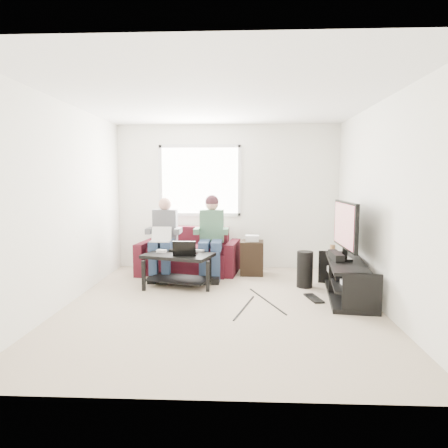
# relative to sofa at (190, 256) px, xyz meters

# --- Properties ---
(floor) EXTENTS (4.50, 4.50, 0.00)m
(floor) POSITION_rel_sofa_xyz_m (0.64, -1.82, -0.30)
(floor) COLOR tan
(floor) RESTS_ON ground
(ceiling) EXTENTS (4.50, 4.50, 0.00)m
(ceiling) POSITION_rel_sofa_xyz_m (0.64, -1.82, 2.30)
(ceiling) COLOR white
(ceiling) RESTS_ON wall_back
(wall_back) EXTENTS (4.50, 0.00, 4.50)m
(wall_back) POSITION_rel_sofa_xyz_m (0.64, 0.43, 1.00)
(wall_back) COLOR white
(wall_back) RESTS_ON floor
(wall_front) EXTENTS (4.50, 0.00, 4.50)m
(wall_front) POSITION_rel_sofa_xyz_m (0.64, -4.07, 1.00)
(wall_front) COLOR white
(wall_front) RESTS_ON floor
(wall_left) EXTENTS (0.00, 4.50, 4.50)m
(wall_left) POSITION_rel_sofa_xyz_m (-1.36, -1.82, 1.00)
(wall_left) COLOR white
(wall_left) RESTS_ON floor
(wall_right) EXTENTS (0.00, 4.50, 4.50)m
(wall_right) POSITION_rel_sofa_xyz_m (2.64, -1.82, 1.00)
(wall_right) COLOR white
(wall_right) RESTS_ON floor
(window) EXTENTS (1.48, 0.04, 1.28)m
(window) POSITION_rel_sofa_xyz_m (0.14, 0.42, 1.30)
(window) COLOR white
(window) RESTS_ON wall_back
(sofa) EXTENTS (1.77, 0.96, 0.78)m
(sofa) POSITION_rel_sofa_xyz_m (0.00, 0.00, 0.00)
(sofa) COLOR #401015
(sofa) RESTS_ON floor
(person_left) EXTENTS (0.40, 0.71, 1.32)m
(person_left) POSITION_rel_sofa_xyz_m (-0.40, -0.27, 0.42)
(person_left) COLOR navy
(person_left) RESTS_ON sofa
(person_right) EXTENTS (0.40, 0.71, 1.36)m
(person_right) POSITION_rel_sofa_xyz_m (0.40, -0.25, 0.48)
(person_right) COLOR navy
(person_right) RESTS_ON sofa
(laptop_silver) EXTENTS (0.36, 0.28, 0.24)m
(laptop_silver) POSITION_rel_sofa_xyz_m (-0.40, -0.53, 0.39)
(laptop_silver) COLOR silver
(laptop_silver) RESTS_ON person_left
(coffee_table) EXTENTS (1.13, 0.87, 0.50)m
(coffee_table) POSITION_rel_sofa_xyz_m (-0.05, -0.92, 0.07)
(coffee_table) COLOR black
(coffee_table) RESTS_ON floor
(laptop_black) EXTENTS (0.40, 0.34, 0.24)m
(laptop_black) POSITION_rel_sofa_xyz_m (0.07, -1.00, 0.32)
(laptop_black) COLOR black
(laptop_black) RESTS_ON coffee_table
(controller_a) EXTENTS (0.16, 0.12, 0.04)m
(controller_a) POSITION_rel_sofa_xyz_m (-0.33, -0.80, 0.22)
(controller_a) COLOR silver
(controller_a) RESTS_ON coffee_table
(controller_b) EXTENTS (0.16, 0.12, 0.04)m
(controller_b) POSITION_rel_sofa_xyz_m (-0.15, -0.74, 0.22)
(controller_b) COLOR black
(controller_b) RESTS_ON coffee_table
(controller_c) EXTENTS (0.16, 0.13, 0.04)m
(controller_c) POSITION_rel_sofa_xyz_m (0.25, -0.77, 0.22)
(controller_c) COLOR gray
(controller_c) RESTS_ON coffee_table
(tv_stand) EXTENTS (0.67, 1.59, 0.51)m
(tv_stand) POSITION_rel_sofa_xyz_m (2.34, -1.39, -0.07)
(tv_stand) COLOR black
(tv_stand) RESTS_ON floor
(tv) EXTENTS (0.12, 1.10, 0.81)m
(tv) POSITION_rel_sofa_xyz_m (2.34, -1.29, 0.67)
(tv) COLOR black
(tv) RESTS_ON tv_stand
(soundbar) EXTENTS (0.12, 0.50, 0.10)m
(soundbar) POSITION_rel_sofa_xyz_m (2.22, -1.29, 0.26)
(soundbar) COLOR black
(soundbar) RESTS_ON tv_stand
(drink_cup) EXTENTS (0.08, 0.08, 0.12)m
(drink_cup) POSITION_rel_sofa_xyz_m (2.29, -0.76, 0.27)
(drink_cup) COLOR #9A6E42
(drink_cup) RESTS_ON tv_stand
(console_white) EXTENTS (0.30, 0.22, 0.06)m
(console_white) POSITION_rel_sofa_xyz_m (2.34, -1.79, 0.00)
(console_white) COLOR silver
(console_white) RESTS_ON tv_stand
(console_grey) EXTENTS (0.34, 0.26, 0.08)m
(console_grey) POSITION_rel_sofa_xyz_m (2.34, -1.09, 0.01)
(console_grey) COLOR gray
(console_grey) RESTS_ON tv_stand
(console_black) EXTENTS (0.38, 0.30, 0.07)m
(console_black) POSITION_rel_sofa_xyz_m (2.34, -1.44, 0.01)
(console_black) COLOR black
(console_black) RESTS_ON tv_stand
(subwoofer) EXTENTS (0.24, 0.24, 0.54)m
(subwoofer) POSITION_rel_sofa_xyz_m (1.86, -0.88, -0.02)
(subwoofer) COLOR black
(subwoofer) RESTS_ON floor
(keyboard_floor) EXTENTS (0.23, 0.44, 0.02)m
(keyboard_floor) POSITION_rel_sofa_xyz_m (1.89, -1.50, -0.28)
(keyboard_floor) COLOR black
(keyboard_floor) RESTS_ON floor
(end_table) EXTENTS (0.39, 0.39, 0.68)m
(end_table) POSITION_rel_sofa_xyz_m (1.08, -0.10, 0.01)
(end_table) COLOR black
(end_table) RESTS_ON floor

